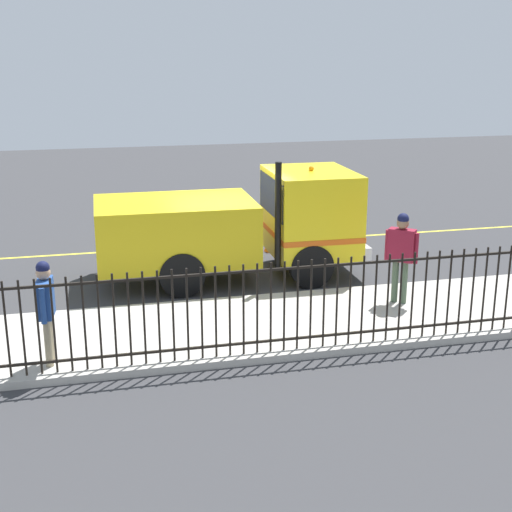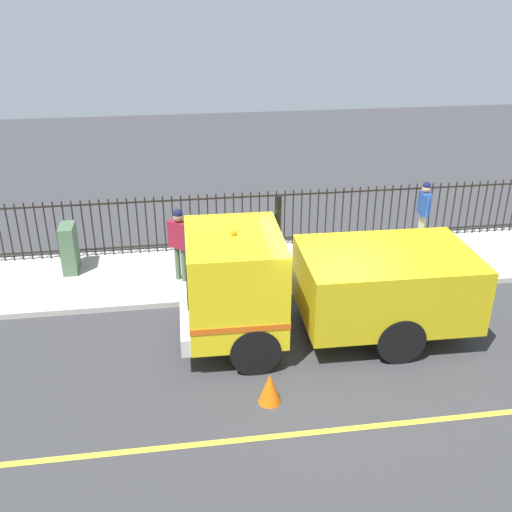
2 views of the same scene
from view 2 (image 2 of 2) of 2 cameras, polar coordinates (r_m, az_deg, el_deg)
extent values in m
plane|color=#38383A|center=(12.43, 6.77, -7.98)|extent=(46.46, 46.46, 0.00)
cube|color=#B7B2A8|center=(15.19, 3.65, -1.05)|extent=(3.05, 21.12, 0.13)
cube|color=yellow|center=(10.39, 10.63, -15.89)|extent=(0.12, 19.01, 0.01)
cube|color=yellow|center=(11.54, -2.10, -2.33)|extent=(2.34, 1.87, 1.90)
cube|color=black|center=(11.36, -2.13, -0.46)|extent=(2.16, 1.90, 0.84)
cube|color=gold|center=(12.30, 12.38, -2.56)|extent=(2.37, 3.47, 1.35)
cube|color=silver|center=(11.90, -6.83, -6.02)|extent=(2.20, 0.24, 0.36)
cube|color=#DB5914|center=(11.74, -2.07, -4.14)|extent=(2.37, 1.89, 0.12)
cylinder|color=black|center=(11.17, -0.10, -9.01)|extent=(0.32, 0.97, 0.96)
cylinder|color=black|center=(12.92, -1.26, -3.91)|extent=(0.32, 0.97, 0.96)
cylinder|color=black|center=(11.80, 13.69, -7.78)|extent=(0.32, 0.97, 0.96)
cylinder|color=black|center=(13.47, 10.73, -3.10)|extent=(0.32, 0.97, 0.96)
sphere|color=orange|center=(11.12, -2.18, 2.25)|extent=(0.12, 0.12, 0.12)
cylinder|color=black|center=(12.48, 2.09, 0.82)|extent=(0.14, 0.14, 2.28)
cube|color=maroon|center=(14.00, -7.43, 2.06)|extent=(0.51, 0.54, 0.64)
sphere|color=#997051|center=(13.84, -7.53, 3.74)|extent=(0.24, 0.24, 0.24)
sphere|color=#14193F|center=(13.81, -7.55, 4.07)|extent=(0.23, 0.23, 0.23)
cylinder|color=#4C6047|center=(14.37, -7.56, -0.63)|extent=(0.13, 0.13, 0.86)
cylinder|color=#4C6047|center=(14.26, -6.98, -0.80)|extent=(0.13, 0.13, 0.86)
cylinder|color=maroon|center=(14.19, -8.33, 2.18)|extent=(0.09, 0.09, 0.61)
cylinder|color=maroon|center=(13.85, -6.50, 1.70)|extent=(0.09, 0.09, 0.61)
cube|color=#264C99|center=(16.73, 15.94, 4.92)|extent=(0.51, 0.27, 0.61)
sphere|color=tan|center=(16.59, 16.11, 6.27)|extent=(0.23, 0.23, 0.23)
sphere|color=#14193F|center=(16.57, 16.14, 6.53)|extent=(0.21, 0.21, 0.21)
cylinder|color=tan|center=(16.90, 15.74, 2.56)|extent=(0.12, 0.12, 0.82)
cylinder|color=tan|center=(17.05, 15.57, 2.78)|extent=(0.12, 0.12, 0.82)
cylinder|color=#264C99|center=(16.49, 16.20, 4.49)|extent=(0.09, 0.09, 0.58)
cylinder|color=#264C99|center=(16.98, 15.66, 5.15)|extent=(0.09, 0.09, 0.58)
cylinder|color=black|center=(18.34, 23.01, 4.49)|extent=(0.04, 0.04, 1.55)
cylinder|color=black|center=(18.23, 22.38, 4.47)|extent=(0.04, 0.04, 1.55)
cylinder|color=black|center=(18.11, 21.75, 4.46)|extent=(0.04, 0.04, 1.55)
cylinder|color=black|center=(18.00, 21.11, 4.44)|extent=(0.04, 0.04, 1.55)
cylinder|color=black|center=(17.89, 20.47, 4.42)|extent=(0.04, 0.04, 1.55)
cylinder|color=black|center=(17.78, 19.81, 4.40)|extent=(0.04, 0.04, 1.55)
cylinder|color=black|center=(17.68, 19.15, 4.38)|extent=(0.04, 0.04, 1.55)
cylinder|color=black|center=(17.57, 18.48, 4.36)|extent=(0.04, 0.04, 1.55)
cylinder|color=black|center=(17.47, 17.80, 4.34)|extent=(0.04, 0.04, 1.55)
cylinder|color=black|center=(17.37, 17.11, 4.32)|extent=(0.04, 0.04, 1.55)
cylinder|color=black|center=(17.28, 16.42, 4.29)|extent=(0.04, 0.04, 1.55)
cylinder|color=black|center=(17.18, 15.72, 4.27)|extent=(0.04, 0.04, 1.55)
cylinder|color=black|center=(17.09, 15.01, 4.24)|extent=(0.04, 0.04, 1.55)
cylinder|color=black|center=(17.01, 14.29, 4.22)|extent=(0.04, 0.04, 1.55)
cylinder|color=black|center=(16.92, 13.57, 4.19)|extent=(0.04, 0.04, 1.55)
cylinder|color=black|center=(16.84, 12.84, 4.16)|extent=(0.04, 0.04, 1.55)
cylinder|color=black|center=(16.76, 12.10, 4.13)|extent=(0.04, 0.04, 1.55)
cylinder|color=black|center=(16.68, 11.36, 4.10)|extent=(0.04, 0.04, 1.55)
cylinder|color=black|center=(16.61, 10.61, 4.07)|extent=(0.04, 0.04, 1.55)
cylinder|color=black|center=(16.54, 9.85, 4.04)|extent=(0.04, 0.04, 1.55)
cylinder|color=black|center=(16.47, 9.09, 4.00)|extent=(0.04, 0.04, 1.55)
cylinder|color=black|center=(16.40, 8.32, 3.97)|extent=(0.04, 0.04, 1.55)
cylinder|color=black|center=(16.34, 7.54, 3.94)|extent=(0.04, 0.04, 1.55)
cylinder|color=black|center=(16.28, 6.76, 3.90)|extent=(0.04, 0.04, 1.55)
cylinder|color=black|center=(16.22, 5.97, 3.86)|extent=(0.04, 0.04, 1.55)
cylinder|color=black|center=(16.17, 5.18, 3.82)|extent=(0.04, 0.04, 1.55)
cylinder|color=black|center=(16.12, 4.38, 3.79)|extent=(0.04, 0.04, 1.55)
cylinder|color=black|center=(16.07, 3.58, 3.75)|extent=(0.04, 0.04, 1.55)
cylinder|color=black|center=(16.03, 2.77, 3.71)|extent=(0.04, 0.04, 1.55)
cylinder|color=black|center=(15.99, 1.96, 3.66)|extent=(0.04, 0.04, 1.55)
cylinder|color=black|center=(15.95, 1.14, 3.62)|extent=(0.04, 0.04, 1.55)
cylinder|color=black|center=(15.92, 0.32, 3.58)|extent=(0.04, 0.04, 1.55)
cylinder|color=black|center=(15.89, -0.50, 3.53)|extent=(0.04, 0.04, 1.55)
cylinder|color=black|center=(15.86, -1.32, 3.49)|extent=(0.04, 0.04, 1.55)
cylinder|color=black|center=(15.83, -2.15, 3.44)|extent=(0.04, 0.04, 1.55)
cylinder|color=black|center=(15.81, -2.98, 3.39)|extent=(0.04, 0.04, 1.55)
cylinder|color=black|center=(15.79, -3.81, 3.35)|extent=(0.04, 0.04, 1.55)
cylinder|color=black|center=(15.78, -4.65, 3.30)|extent=(0.04, 0.04, 1.55)
cylinder|color=black|center=(15.77, -5.48, 3.25)|extent=(0.04, 0.04, 1.55)
cylinder|color=black|center=(15.76, -6.32, 3.20)|extent=(0.04, 0.04, 1.55)
cylinder|color=black|center=(15.76, -7.15, 3.14)|extent=(0.04, 0.04, 1.55)
cylinder|color=black|center=(15.76, -7.99, 3.09)|extent=(0.04, 0.04, 1.55)
cylinder|color=black|center=(15.76, -8.82, 3.04)|extent=(0.04, 0.04, 1.55)
cylinder|color=black|center=(15.76, -9.66, 2.99)|extent=(0.04, 0.04, 1.55)
cylinder|color=black|center=(15.77, -10.50, 2.93)|extent=(0.04, 0.04, 1.55)
cylinder|color=black|center=(15.79, -11.33, 2.88)|extent=(0.04, 0.04, 1.55)
cylinder|color=black|center=(15.80, -12.16, 2.82)|extent=(0.04, 0.04, 1.55)
cylinder|color=black|center=(15.82, -12.99, 2.77)|extent=(0.04, 0.04, 1.55)
cylinder|color=black|center=(15.84, -13.82, 2.71)|extent=(0.04, 0.04, 1.55)
cylinder|color=black|center=(15.87, -14.65, 2.66)|extent=(0.04, 0.04, 1.55)
cylinder|color=black|center=(15.90, -15.47, 2.60)|extent=(0.04, 0.04, 1.55)
cylinder|color=black|center=(15.93, -16.29, 2.55)|extent=(0.04, 0.04, 1.55)
cylinder|color=black|center=(15.96, -17.10, 2.49)|extent=(0.04, 0.04, 1.55)
cylinder|color=black|center=(16.00, -17.91, 2.43)|extent=(0.04, 0.04, 1.55)
cylinder|color=black|center=(16.05, -18.72, 2.37)|extent=(0.04, 0.04, 1.55)
cylinder|color=black|center=(16.09, -19.53, 2.32)|extent=(0.04, 0.04, 1.55)
cylinder|color=black|center=(16.14, -20.32, 2.26)|extent=(0.04, 0.04, 1.55)
cylinder|color=black|center=(16.19, -21.12, 2.20)|extent=(0.04, 0.04, 1.55)
cylinder|color=black|center=(16.24, -21.91, 2.14)|extent=(0.04, 0.04, 1.55)
cylinder|color=black|center=(16.30, -22.69, 2.08)|extent=(0.04, 0.04, 1.55)
cylinder|color=black|center=(16.36, -23.47, 2.03)|extent=(0.04, 0.04, 1.55)
cube|color=black|center=(15.80, 2.82, 5.91)|extent=(0.04, 17.95, 0.04)
cube|color=black|center=(16.25, 2.73, 1.77)|extent=(0.04, 17.95, 0.04)
cube|color=#4C6B4C|center=(15.29, -17.56, 0.71)|extent=(0.72, 0.35, 1.21)
cone|color=orange|center=(10.55, 1.34, -12.62)|extent=(0.40, 0.40, 0.58)
camera|label=1|loc=(26.05, 5.28, 21.12)|focal=50.00mm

